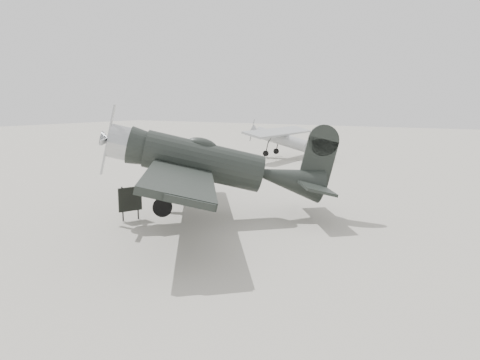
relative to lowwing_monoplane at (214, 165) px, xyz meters
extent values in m
plane|color=#A9A696|center=(-1.42, -0.17, -2.37)|extent=(160.00, 160.00, 0.00)
cylinder|color=black|center=(-0.36, -0.27, 0.08)|extent=(4.99, 4.29, 1.60)
cone|color=black|center=(2.66, 1.98, 0.14)|extent=(3.27, 2.97, 1.49)
cylinder|color=#A9ABAD|center=(-3.16, -2.36, 0.08)|extent=(1.67, 1.75, 1.42)
cone|color=#A9ABAD|center=(-3.71, -2.77, 0.08)|extent=(0.70, 0.75, 0.64)
cube|color=#A9ABAD|center=(-3.65, -2.72, 0.08)|extent=(0.18, 0.21, 2.97)
ellipsoid|color=black|center=(-0.55, -0.41, 0.79)|extent=(1.47, 1.38, 0.53)
cube|color=black|center=(-1.01, -0.75, -0.32)|extent=(10.13, 12.43, 0.25)
cube|color=black|center=(3.39, 2.53, 0.20)|extent=(3.88, 4.60, 0.11)
cube|color=black|center=(3.53, 2.63, 1.17)|extent=(1.17, 0.91, 2.06)
cylinder|color=black|center=(-0.45, -2.26, -1.88)|extent=(0.73, 0.61, 0.78)
cylinder|color=black|center=(-2.30, 0.21, -1.88)|extent=(0.73, 0.61, 0.78)
cylinder|color=#333333|center=(-0.45, -2.26, -1.12)|extent=(0.18, 0.18, 1.60)
cylinder|color=#333333|center=(-2.30, 0.21, -1.12)|extent=(0.18, 0.18, 1.60)
cylinder|color=black|center=(3.62, 2.70, -0.35)|extent=(0.26, 0.22, 0.25)
cylinder|color=#939698|center=(-7.45, 21.31, -0.66)|extent=(4.96, 1.12, 1.05)
cone|color=#939698|center=(-4.12, 21.36, -0.66)|extent=(1.72, 0.98, 0.95)
cone|color=#939698|center=(-10.20, 21.26, -0.66)|extent=(0.59, 1.00, 0.99)
cube|color=#939698|center=(-10.58, 21.26, -0.66)|extent=(0.05, 0.13, 2.09)
cube|color=#939698|center=(-7.83, 21.30, -0.07)|extent=(1.96, 10.48, 0.17)
cube|color=#939698|center=(-3.64, 21.36, -0.61)|extent=(0.90, 3.24, 0.08)
cube|color=#939698|center=(-3.55, 21.37, 0.01)|extent=(0.86, 0.09, 1.24)
cylinder|color=black|center=(-8.19, 20.25, -2.10)|extent=(0.53, 0.14, 0.53)
cylinder|color=black|center=(-8.22, 22.34, -2.10)|extent=(0.53, 0.14, 0.53)
cylinder|color=#333333|center=(-8.19, 20.25, -1.56)|extent=(0.09, 0.09, 1.14)
cylinder|color=#333333|center=(-8.22, 22.34, -1.56)|extent=(0.09, 0.09, 1.14)
cylinder|color=black|center=(-3.45, 21.37, -0.94)|extent=(0.17, 0.07, 0.17)
cylinder|color=#333333|center=(-3.02, -2.49, -1.62)|extent=(0.09, 0.09, 1.49)
cylinder|color=#333333|center=(-2.75, -1.86, -1.62)|extent=(0.09, 0.09, 1.49)
cube|color=black|center=(-2.88, -2.17, -1.45)|extent=(0.47, 0.98, 1.03)
cube|color=beige|center=(-2.92, -2.16, -1.39)|extent=(0.33, 0.74, 0.21)
camera|label=1|loc=(11.37, -16.33, 2.65)|focal=35.00mm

